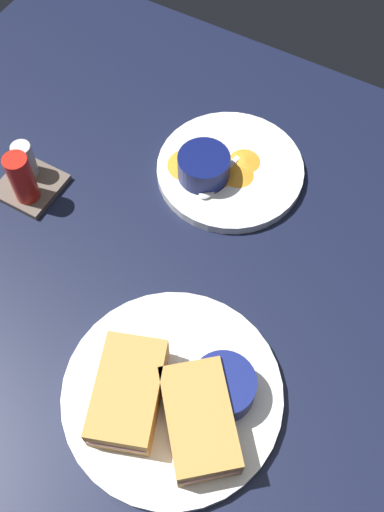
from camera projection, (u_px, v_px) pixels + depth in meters
ground_plane at (140, 304)px, 82.72cm from camera, size 110.00×110.00×3.00cm
plate_sandwich_main at (172, 394)px, 74.00cm from camera, size 27.79×27.79×1.60cm
sandwich_half_near at (128, 392)px, 70.83cm from camera, size 14.86×11.64×4.80cm
sandwich_half_far at (199, 420)px, 69.17cm from camera, size 14.83×14.21×4.80cm
ramekin_dark_sauce at (223, 387)px, 71.34cm from camera, size 7.96×7.96×4.21cm
spoon_by_dark_ramekin at (174, 393)px, 72.83cm from camera, size 6.53×9.13×0.80cm
plate_chips_companion at (230, 170)px, 91.71cm from camera, size 22.85×22.85×1.60cm
ramekin_light_gravy at (204, 166)px, 88.31cm from camera, size 7.93×7.93×4.14cm
spoon_by_gravy_ramekin at (212, 185)px, 88.77cm from camera, size 9.96×2.78×0.80cm
plantain_chip_scatter at (216, 167)px, 90.59cm from camera, size 12.53×15.52×0.60cm
condiment_caddy at (25, 177)px, 87.79cm from camera, size 9.00×9.00×9.50cm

